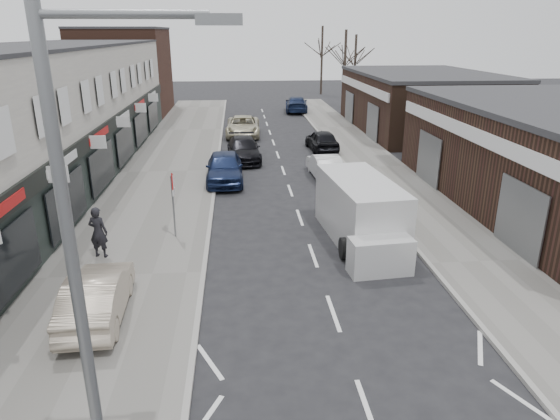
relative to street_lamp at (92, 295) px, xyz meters
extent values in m
cube|color=slate|center=(-2.22, 22.80, -4.56)|extent=(5.50, 64.00, 0.12)
cube|color=slate|center=(10.28, 22.80, -4.56)|extent=(3.50, 64.00, 0.12)
cube|color=beige|center=(-8.97, 20.30, -1.07)|extent=(8.00, 41.00, 7.10)
cube|color=#44271D|center=(-8.97, 45.80, -0.62)|extent=(8.00, 10.00, 8.00)
cube|color=#342117|center=(17.03, 34.80, -2.37)|extent=(10.00, 16.00, 4.50)
cylinder|color=slate|center=(-0.17, 0.00, -0.50)|extent=(0.16, 0.16, 8.00)
cylinder|color=slate|center=(0.73, 0.00, 3.30)|extent=(1.80, 0.10, 0.10)
cube|color=slate|center=(1.73, 0.00, 3.25)|extent=(0.50, 0.22, 0.12)
cylinder|color=slate|center=(-0.67, 12.80, -3.25)|extent=(0.07, 0.07, 2.50)
cube|color=white|center=(-0.62, 12.80, -2.65)|extent=(0.04, 0.45, 0.25)
cube|color=silver|center=(6.57, 12.30, -3.42)|extent=(2.68, 5.46, 2.41)
cube|color=silver|center=(6.57, 9.20, -3.99)|extent=(2.20, 1.12, 1.26)
cylinder|color=black|center=(5.59, 10.45, -4.22)|extent=(0.25, 0.80, 0.80)
cylinder|color=black|center=(7.55, 10.45, -4.22)|extent=(0.25, 0.80, 0.80)
cylinder|color=black|center=(5.59, 14.15, -4.22)|extent=(0.25, 0.80, 0.80)
cylinder|color=black|center=(7.55, 14.15, -4.22)|extent=(0.25, 0.80, 0.80)
imported|color=#B2A28E|center=(-2.16, 6.98, -3.82)|extent=(1.65, 4.21, 1.37)
imported|color=black|center=(-3.14, 11.13, -3.56)|extent=(0.78, 0.61, 1.88)
imported|color=#162246|center=(1.13, 20.64, -3.80)|extent=(2.01, 4.86, 1.65)
imported|color=black|center=(2.25, 25.49, -3.90)|extent=(2.22, 5.01, 1.43)
imported|color=#BFB798|center=(2.33, 33.38, -3.85)|extent=(2.74, 5.62, 1.54)
imported|color=silver|center=(6.73, 21.21, -3.95)|extent=(1.60, 4.11, 1.33)
imported|color=black|center=(7.67, 27.82, -3.89)|extent=(1.99, 4.36, 1.45)
imported|color=#121D3A|center=(7.99, 45.65, -3.84)|extent=(2.70, 5.57, 1.56)
camera|label=1|loc=(1.89, -5.72, 3.12)|focal=32.00mm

